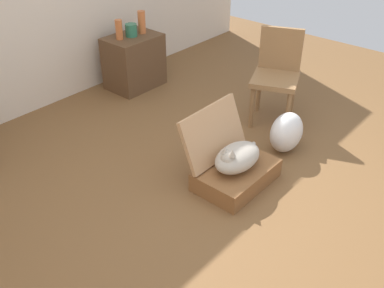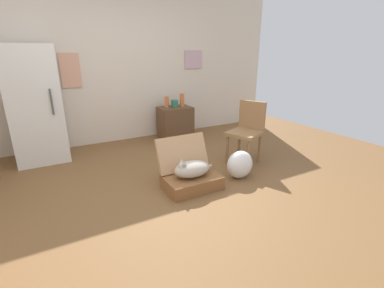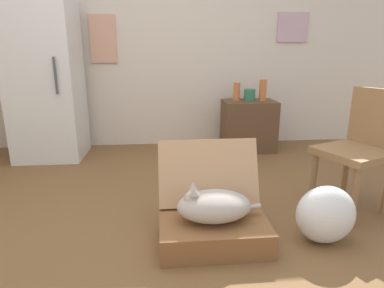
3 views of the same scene
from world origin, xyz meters
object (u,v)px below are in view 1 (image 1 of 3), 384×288
(vase_round, at_px, (131,30))
(chair, at_px, (277,73))
(suitcase_base, at_px, (236,175))
(cat, at_px, (237,157))
(plastic_bag_white, at_px, (286,132))
(vase_short, at_px, (142,22))
(vase_tall, at_px, (119,30))
(side_table, at_px, (134,62))

(vase_round, height_order, chair, chair)
(suitcase_base, height_order, cat, cat)
(cat, relative_size, chair, 0.59)
(cat, distance_m, plastic_bag_white, 0.69)
(suitcase_base, relative_size, cat, 1.25)
(cat, bearing_deg, vase_round, 69.56)
(plastic_bag_white, bearing_deg, cat, 176.42)
(vase_short, height_order, vase_round, vase_short)
(vase_short, bearing_deg, chair, -81.49)
(plastic_bag_white, bearing_deg, vase_tall, 92.98)
(plastic_bag_white, bearing_deg, vase_round, 88.76)
(vase_round, bearing_deg, chair, -76.44)
(suitcase_base, xyz_separation_m, chair, (1.10, 0.36, 0.41))
(cat, xyz_separation_m, vase_short, (0.87, 1.93, 0.45))
(suitcase_base, relative_size, vase_tall, 3.12)
(vase_short, xyz_separation_m, chair, (0.24, -1.58, -0.22))
(vase_tall, xyz_separation_m, vase_short, (0.30, -0.03, 0.02))
(suitcase_base, relative_size, chair, 0.74)
(vase_tall, xyz_separation_m, chair, (0.53, -1.61, -0.20))
(vase_tall, bearing_deg, side_table, -11.03)
(plastic_bag_white, distance_m, chair, 0.66)
(cat, height_order, vase_round, vase_round)
(vase_tall, relative_size, vase_short, 0.86)
(plastic_bag_white, relative_size, vase_round, 2.71)
(plastic_bag_white, bearing_deg, side_table, 88.75)
(cat, xyz_separation_m, vase_round, (0.73, 1.95, 0.40))
(suitcase_base, height_order, chair, chair)
(vase_short, bearing_deg, side_table, 177.83)
(vase_short, bearing_deg, plastic_bag_white, -95.51)
(plastic_bag_white, distance_m, vase_short, 2.05)
(vase_short, relative_size, chair, 0.27)
(cat, bearing_deg, side_table, 69.49)
(chair, bearing_deg, vase_tall, 175.11)
(cat, height_order, vase_short, vase_short)
(vase_round, bearing_deg, vase_tall, 171.55)
(vase_round, bearing_deg, cat, -110.44)
(suitcase_base, distance_m, chair, 1.23)
(suitcase_base, height_order, vase_tall, vase_tall)
(suitcase_base, bearing_deg, vase_round, 69.79)
(chair, bearing_deg, plastic_bag_white, -70.06)
(vase_short, bearing_deg, cat, -114.30)
(plastic_bag_white, xyz_separation_m, vase_tall, (-0.10, 2.01, 0.51))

